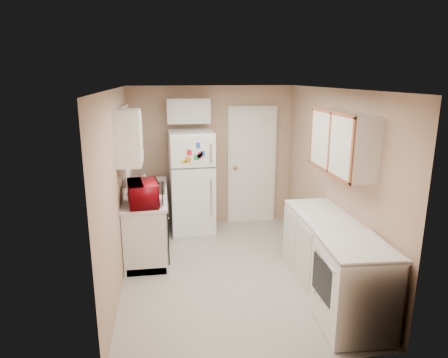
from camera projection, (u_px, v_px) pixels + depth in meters
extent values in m
plane|color=beige|center=(230.00, 270.00, 5.40)|extent=(3.80, 3.80, 0.00)
plane|color=white|center=(230.00, 89.00, 4.80)|extent=(3.80, 3.80, 0.00)
plane|color=tan|center=(118.00, 189.00, 4.90)|extent=(3.80, 3.80, 0.00)
plane|color=tan|center=(334.00, 181.00, 5.30)|extent=(3.80, 3.80, 0.00)
plane|color=tan|center=(212.00, 156.00, 6.92)|extent=(2.80, 2.80, 0.00)
plane|color=tan|center=(267.00, 245.00, 3.28)|extent=(2.80, 2.80, 0.00)
cube|color=silver|center=(148.00, 220.00, 5.99)|extent=(0.60, 1.80, 0.90)
cube|color=black|center=(168.00, 232.00, 5.45)|extent=(0.03, 0.58, 0.72)
cube|color=gray|center=(147.00, 191.00, 6.03)|extent=(0.54, 0.74, 0.16)
imported|color=maroon|center=(143.00, 194.00, 5.24)|extent=(0.60, 0.38, 0.38)
imported|color=white|center=(144.00, 176.00, 6.36)|extent=(0.09, 0.09, 0.17)
cube|color=silver|center=(126.00, 143.00, 5.81)|extent=(0.10, 0.98, 1.08)
cube|color=silver|center=(129.00, 138.00, 4.98)|extent=(0.30, 0.45, 0.70)
cube|color=white|center=(192.00, 183.00, 6.57)|extent=(0.72, 0.70, 1.70)
cube|color=silver|center=(188.00, 111.00, 6.52)|extent=(0.70, 0.30, 0.40)
cube|color=white|center=(252.00, 166.00, 7.03)|extent=(0.86, 0.06, 2.08)
cube|color=silver|center=(333.00, 260.00, 4.68)|extent=(0.60, 2.00, 0.90)
cube|color=white|center=(354.00, 287.00, 4.06)|extent=(0.68, 0.81, 0.94)
cube|color=silver|center=(343.00, 142.00, 4.65)|extent=(0.30, 1.20, 0.70)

